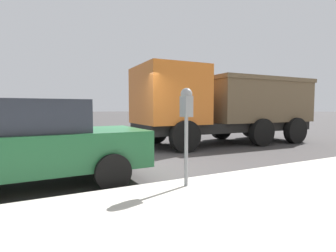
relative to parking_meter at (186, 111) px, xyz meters
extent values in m
plane|color=#3D3A3A|center=(2.62, 0.05, -1.37)|extent=(220.00, 220.00, 0.00)
cylinder|color=gray|center=(0.00, 0.00, -0.66)|extent=(0.06, 0.06, 1.15)
cube|color=gray|center=(0.00, 0.00, 0.08)|extent=(0.20, 0.14, 0.34)
sphere|color=gray|center=(0.00, 0.00, 0.28)|extent=(0.19, 0.19, 0.19)
cube|color=gold|center=(0.11, 0.00, 0.04)|extent=(0.01, 0.11, 0.12)
cube|color=black|center=(0.11, 0.00, 0.16)|extent=(0.01, 0.10, 0.08)
cube|color=#1E5B33|center=(1.65, 2.35, -0.71)|extent=(1.89, 4.27, 0.68)
cube|color=#232833|center=(1.64, 2.52, -0.08)|extent=(1.63, 2.40, 0.57)
cylinder|color=black|center=(2.57, 1.06, -1.05)|extent=(0.23, 0.64, 0.64)
cylinder|color=black|center=(0.78, 1.02, -1.05)|extent=(0.23, 0.64, 0.64)
cube|color=black|center=(4.71, -4.71, -0.68)|extent=(2.32, 7.40, 0.35)
cube|color=#C66623|center=(4.79, -2.14, 0.52)|extent=(2.55, 2.27, 2.05)
cube|color=brown|center=(4.67, -6.11, 0.31)|extent=(2.62, 4.62, 1.62)
cube|color=brown|center=(4.67, -6.11, 1.20)|extent=(2.72, 4.73, 0.16)
cylinder|color=black|center=(3.55, -2.11, -0.85)|extent=(0.33, 1.05, 1.04)
cylinder|color=black|center=(6.03, -2.18, -0.85)|extent=(0.33, 1.05, 1.04)
cylinder|color=black|center=(3.45, -5.41, -0.85)|extent=(0.33, 1.05, 1.04)
cylinder|color=black|center=(5.93, -5.48, -0.85)|extent=(0.33, 1.05, 1.04)
cylinder|color=black|center=(3.40, -7.24, -0.85)|extent=(0.33, 1.05, 1.04)
cylinder|color=black|center=(5.88, -7.32, -0.85)|extent=(0.33, 1.05, 1.04)
camera|label=1|loc=(-3.66, 2.22, 0.05)|focal=28.00mm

